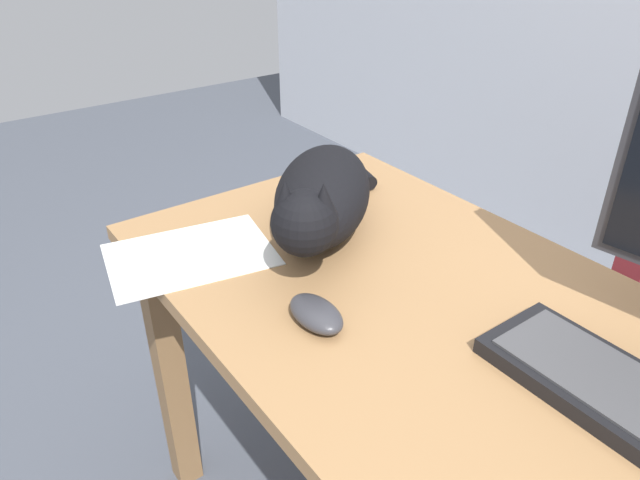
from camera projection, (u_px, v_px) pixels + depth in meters
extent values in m
cube|color=#9E7247|center=(499.00, 361.00, 0.85)|extent=(1.44, 0.68, 0.03)
cube|color=olive|center=(171.00, 373.00, 1.36)|extent=(0.06, 0.06, 0.71)
cube|color=olive|center=(356.00, 292.00, 1.64)|extent=(0.06, 0.06, 0.71)
ellipsoid|color=black|center=(323.00, 194.00, 1.13)|extent=(0.38, 0.38, 0.15)
sphere|color=black|center=(305.00, 223.00, 0.92)|extent=(0.11, 0.11, 0.11)
cone|color=black|center=(324.00, 196.00, 0.90)|extent=(0.04, 0.04, 0.04)
cone|color=black|center=(285.00, 194.00, 0.90)|extent=(0.04, 0.04, 0.04)
cylinder|color=black|center=(355.00, 168.00, 1.38)|extent=(0.18, 0.08, 0.03)
ellipsoid|color=#333338|center=(316.00, 314.00, 0.90)|extent=(0.11, 0.06, 0.04)
cube|color=white|center=(191.00, 255.00, 1.08)|extent=(0.26, 0.33, 0.00)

